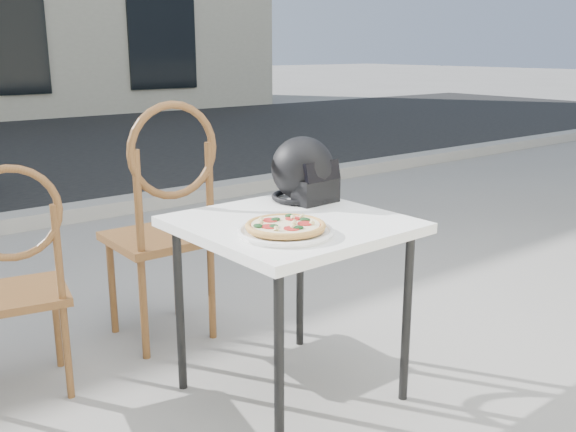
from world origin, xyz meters
TOP-DOWN VIEW (x-y plane):
  - ground at (0.00, 0.00)m, footprint 80.00×80.00m
  - curb at (0.00, 3.00)m, footprint 30.00×0.25m
  - cafe_table_main at (-0.27, -0.29)m, footprint 0.81×0.81m
  - plate at (-0.41, -0.44)m, footprint 0.39×0.39m
  - pizza at (-0.41, -0.44)m, footprint 0.37×0.37m
  - helmet at (-0.03, -0.06)m, footprint 0.29×0.30m
  - cafe_chair_main at (-0.43, 0.46)m, footprint 0.45×0.45m
  - cafe_chair_side at (-1.13, 0.35)m, footprint 0.44×0.44m

SIDE VIEW (x-z plane):
  - ground at x=0.00m, z-range 0.00..0.00m
  - curb at x=0.00m, z-range 0.00..0.12m
  - cafe_chair_side at x=-1.13m, z-range 0.05..1.04m
  - cafe_chair_main at x=-0.43m, z-range 0.07..1.23m
  - cafe_table_main at x=-0.27m, z-range 0.31..1.05m
  - plate at x=-0.41m, z-range 0.74..0.77m
  - pizza at x=-0.41m, z-range 0.76..0.80m
  - helmet at x=-0.03m, z-range 0.73..1.01m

